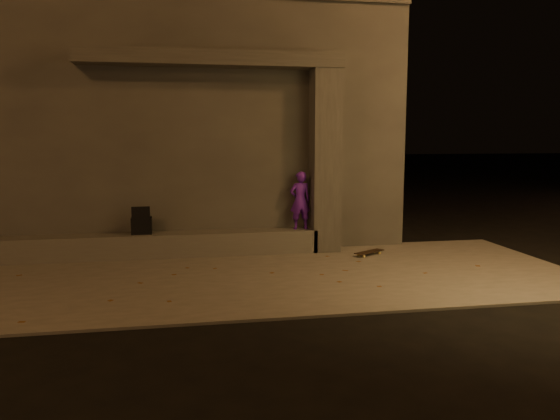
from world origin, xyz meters
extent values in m
plane|color=black|center=(0.00, 0.00, 0.00)|extent=(120.00, 120.00, 0.00)
cube|color=#635F57|center=(0.00, 2.00, 0.02)|extent=(11.00, 4.40, 0.04)
cube|color=#3D3A37|center=(-1.00, 6.50, 2.60)|extent=(9.00, 5.00, 5.20)
cube|color=#57544F|center=(-1.50, 3.75, 0.27)|extent=(6.00, 0.55, 0.45)
cube|color=#3D3A37|center=(1.70, 3.75, 1.84)|extent=(0.55, 0.55, 3.60)
cube|color=#3D3A37|center=(-0.50, 3.80, 3.78)|extent=(5.00, 0.70, 0.28)
imported|color=#581AA9|center=(1.20, 3.75, 1.07)|extent=(0.44, 0.31, 1.16)
cube|color=black|center=(-1.90, 3.75, 0.65)|extent=(0.39, 0.25, 0.31)
cube|color=black|center=(-1.90, 3.75, 0.92)|extent=(0.34, 0.05, 0.22)
cube|color=black|center=(2.44, 3.10, 0.11)|extent=(0.70, 0.51, 0.01)
cylinder|color=#DABE57|center=(2.61, 3.28, 0.06)|extent=(0.06, 0.05, 0.05)
cylinder|color=#DABE57|center=(2.67, 3.16, 0.06)|extent=(0.06, 0.05, 0.05)
cylinder|color=#DABE57|center=(2.20, 3.04, 0.06)|extent=(0.06, 0.05, 0.05)
cylinder|color=#DABE57|center=(2.27, 2.92, 0.06)|extent=(0.06, 0.05, 0.05)
cube|color=#99999E|center=(2.64, 3.22, 0.09)|extent=(0.11, 0.15, 0.01)
cube|color=#99999E|center=(2.24, 2.98, 0.09)|extent=(0.11, 0.15, 0.01)
camera|label=1|loc=(-1.16, -6.81, 2.35)|focal=35.00mm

